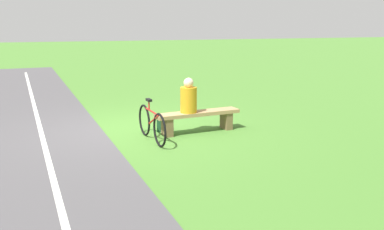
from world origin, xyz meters
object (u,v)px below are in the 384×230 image
at_px(bench, 198,118).
at_px(bicycle, 152,124).
at_px(person_seated, 189,98).
at_px(backpack, 162,123).

relative_size(bench, bicycle, 1.22).
bearing_deg(person_seated, bench, -180.00).
height_order(bench, backpack, bench).
relative_size(bench, person_seated, 2.59).
distance_m(bench, person_seated, 0.51).
distance_m(bench, bicycle, 1.19).
xyz_separation_m(bicycle, backpack, (-0.39, -0.76, -0.18)).
xyz_separation_m(person_seated, backpack, (0.51, -0.38, -0.61)).
bearing_deg(bicycle, person_seated, 105.37).
height_order(bench, person_seated, person_seated).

